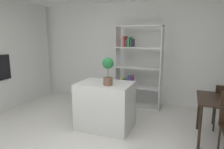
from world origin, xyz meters
name	(u,v)px	position (x,y,z in m)	size (l,w,h in m)	color
back_partition	(139,53)	(0.00, 2.71, 1.32)	(6.90, 0.06, 2.64)	white
kitchen_island	(105,105)	(-0.19, 0.88, 0.45)	(1.03, 0.73, 0.89)	silver
potted_plant_on_island	(108,69)	(-0.07, 0.75, 1.19)	(0.20, 0.20, 0.50)	brown
open_bookshelf	(136,66)	(0.04, 2.28, 1.03)	(1.12, 0.37, 2.01)	white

